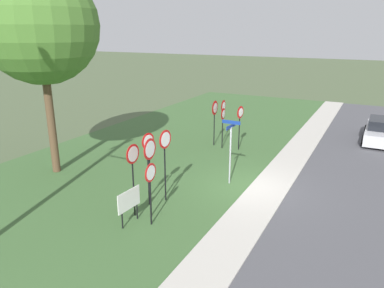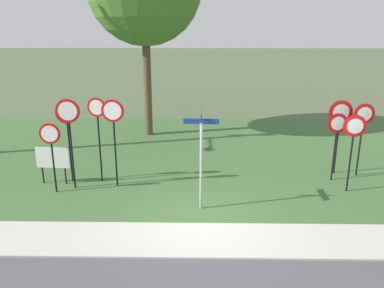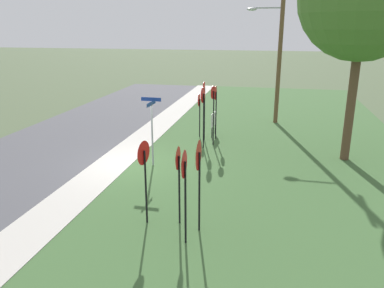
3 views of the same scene
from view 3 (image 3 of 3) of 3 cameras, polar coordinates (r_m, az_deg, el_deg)
ground_plane at (r=16.01m, az=-8.95°, el=-3.08°), size 160.00×160.00×0.00m
road_asphalt at (r=18.23m, az=-23.20°, el=-1.75°), size 44.00×6.40×0.01m
sidewalk_strip at (r=16.29m, az=-11.59°, el=-2.75°), size 44.00×1.60×0.06m
grass_median at (r=15.01m, az=13.05°, el=-4.64°), size 44.00×12.00×0.04m
stop_sign_near_left at (r=17.87m, az=3.19°, el=6.09°), size 0.62×0.13×2.84m
stop_sign_near_right at (r=18.66m, az=1.81°, el=6.92°), size 0.74×0.10×2.91m
stop_sign_far_left at (r=18.84m, az=3.56°, el=6.47°), size 0.69×0.09×2.70m
stop_sign_far_center at (r=19.29m, az=1.09°, el=5.69°), size 0.64×0.10×2.23m
stop_sign_far_right at (r=17.35m, az=1.67°, el=5.98°), size 0.71×0.11×2.86m
yield_sign_near_left at (r=10.63m, az=-7.23°, el=-2.83°), size 0.68×0.15×2.47m
yield_sign_near_right at (r=10.09m, az=0.95°, el=-3.00°), size 0.81×0.10×2.62m
yield_sign_far_left at (r=10.58m, az=-2.11°, el=-3.54°), size 0.66×0.10×2.31m
yield_sign_far_right at (r=9.51m, az=-1.20°, el=-4.66°), size 0.72×0.10×2.55m
street_name_post at (r=15.24m, az=-6.03°, el=2.79°), size 0.96×0.82×2.81m
utility_pole at (r=22.51m, az=12.82°, el=15.16°), size 2.10×2.07×8.93m
notice_board at (r=19.62m, az=3.28°, el=3.56°), size 1.10×0.10×1.25m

